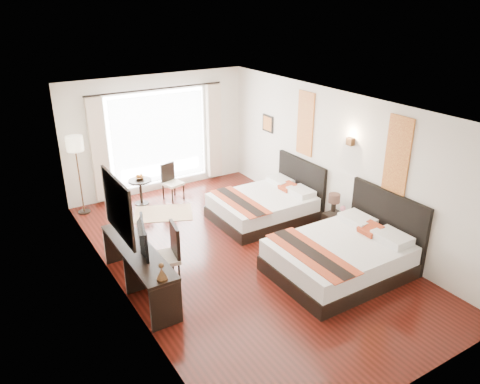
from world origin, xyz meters
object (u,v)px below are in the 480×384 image
nightstand (336,225)px  window_chair (173,189)px  vase (343,212)px  fruit_bowl (140,178)px  console_desk (139,270)px  desk_chair (165,267)px  floor_lamp (75,149)px  table_lamp (334,200)px  side_table (141,192)px  bed_far (266,205)px  bed_near (343,255)px  television (139,237)px

nightstand → window_chair: size_ratio=0.54×
vase → fruit_bowl: (-2.75, 3.66, 0.05)m
console_desk → fruit_bowl: 3.50m
desk_chair → floor_lamp: 3.73m
table_lamp → side_table: 4.38m
bed_far → bed_near: bearing=-92.2°
desk_chair → fruit_bowl: size_ratio=4.92×
nightstand → side_table: bearing=128.4°
nightstand → desk_chair: (-3.58, 0.19, 0.10)m
desk_chair → fruit_bowl: desk_chair is taller
bed_near → table_lamp: (0.81, 1.16, 0.42)m
nightstand → floor_lamp: (-4.00, 3.71, 1.25)m
television → table_lamp: bearing=-75.8°
desk_chair → table_lamp: bearing=-171.7°
fruit_bowl → vase: bearing=-53.1°
nightstand → floor_lamp: floor_lamp is taller
bed_far → desk_chair: size_ratio=1.93×
nightstand → desk_chair: size_ratio=0.43×
table_lamp → television: (-3.96, 0.10, 0.25)m
bed_far → nightstand: size_ratio=4.48×
console_desk → desk_chair: desk_chair is taller
side_table → window_chair: 0.75m
bed_far → fruit_bowl: size_ratio=9.51×
fruit_bowl → nightstand: bearing=-52.1°
nightstand → table_lamp: (-0.02, 0.09, 0.53)m
vase → fruit_bowl: 4.58m
nightstand → fruit_bowl: 4.47m
bed_near → floor_lamp: floor_lamp is taller
bed_far → floor_lamp: (-3.27, 2.33, 1.17)m
console_desk → floor_lamp: 3.62m
fruit_bowl → bed_near: bearing=-67.5°
console_desk → window_chair: size_ratio=2.56×
bed_far → window_chair: (-1.29, 1.97, -0.04)m
fruit_bowl → console_desk: bearing=-111.1°
television → floor_lamp: floor_lamp is taller
nightstand → floor_lamp: 5.60m
nightstand → vase: vase is taller
console_desk → television: bearing=-73.5°
table_lamp → bed_near: bearing=-125.0°
bed_near → console_desk: 3.43m
table_lamp → console_desk: (-3.98, 0.17, -0.37)m
bed_far → table_lamp: bearing=-60.9°
floor_lamp → side_table: 1.74m
bed_far → console_desk: bearing=-161.1°
desk_chair → nightstand: bearing=-173.1°
nightstand → console_desk: 4.00m
bed_near → television: 3.45m
floor_lamp → television: bearing=-89.5°
desk_chair → floor_lamp: bearing=-73.2°
console_desk → floor_lamp: bearing=90.2°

